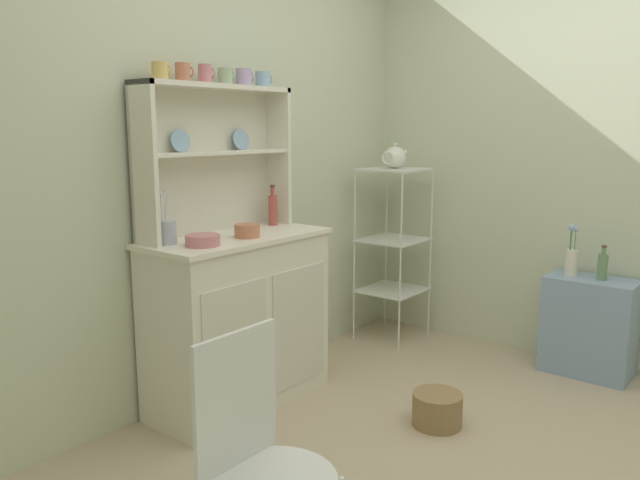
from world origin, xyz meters
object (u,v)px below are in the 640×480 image
object	(u,v)px
hutch_cabinet	(239,318)
flower_vase	(572,258)
wire_chair	(257,452)
side_shelf_blue	(589,326)
cup_gold_0	(160,71)
oil_bottle	(603,266)
porcelain_teapot	(395,157)
bakers_rack	(393,233)
floor_basket	(437,409)
jam_bottle	(273,209)
utensil_jar	(168,231)
bowl_mixing_large	(203,240)
hutch_shelf_unit	(212,148)

from	to	relation	value
hutch_cabinet	flower_vase	distance (m)	1.92
wire_chair	side_shelf_blue	bearing A→B (deg)	14.77
cup_gold_0	flower_vase	world-z (taller)	cup_gold_0
side_shelf_blue	oil_bottle	bearing A→B (deg)	-90.00
oil_bottle	porcelain_teapot	bearing A→B (deg)	97.30
hutch_cabinet	cup_gold_0	distance (m)	1.25
bakers_rack	flower_vase	size ratio (longest dim) A/B	3.82
floor_basket	oil_bottle	bearing A→B (deg)	-20.42
hutch_cabinet	porcelain_teapot	size ratio (longest dim) A/B	4.16
wire_chair	flower_vase	xyz separation A→B (m)	(2.49, -0.08, 0.15)
hutch_cabinet	wire_chair	size ratio (longest dim) A/B	1.14
side_shelf_blue	jam_bottle	distance (m)	1.92
utensil_jar	flower_vase	size ratio (longest dim) A/B	0.81
side_shelf_blue	jam_bottle	xyz separation A→B (m)	(-1.16, 1.37, 0.68)
hutch_cabinet	oil_bottle	size ratio (longest dim) A/B	4.94
bakers_rack	utensil_jar	xyz separation A→B (m)	(-1.71, 0.14, 0.22)
flower_vase	oil_bottle	xyz separation A→B (m)	(0.00, -0.17, -0.02)
side_shelf_blue	wire_chair	bearing A→B (deg)	175.43
hutch_cabinet	bakers_rack	distance (m)	1.38
bakers_rack	wire_chair	distance (m)	2.55
utensil_jar	porcelain_teapot	bearing A→B (deg)	-4.82
bakers_rack	oil_bottle	xyz separation A→B (m)	(0.16, -1.27, -0.07)
oil_bottle	bakers_rack	bearing A→B (deg)	97.24
side_shelf_blue	bowl_mixing_large	xyz separation A→B (m)	(-1.80, 1.21, 0.62)
wire_chair	oil_bottle	distance (m)	2.51
floor_basket	hutch_shelf_unit	bearing A→B (deg)	110.46
hutch_cabinet	wire_chair	xyz separation A→B (m)	(-0.98, -1.09, 0.07)
floor_basket	bowl_mixing_large	xyz separation A→B (m)	(-0.69, 0.85, 0.82)
side_shelf_blue	porcelain_teapot	distance (m)	1.54
side_shelf_blue	jam_bottle	bearing A→B (deg)	130.17
side_shelf_blue	flower_vase	bearing A→B (deg)	90.60
hutch_cabinet	bakers_rack	size ratio (longest dim) A/B	0.85
bakers_rack	bowl_mixing_large	distance (m)	1.65
hutch_shelf_unit	cup_gold_0	size ratio (longest dim) A/B	10.42
hutch_cabinet	flower_vase	xyz separation A→B (m)	(1.51, -1.16, 0.21)
side_shelf_blue	floor_basket	size ratio (longest dim) A/B	2.38
hutch_shelf_unit	floor_basket	size ratio (longest dim) A/B	3.81
wire_chair	jam_bottle	distance (m)	1.83
porcelain_teapot	flower_vase	distance (m)	1.24
jam_bottle	flower_vase	bearing A→B (deg)	-47.24
hutch_shelf_unit	side_shelf_blue	xyz separation A→B (m)	(1.51, -1.45, -1.02)
flower_vase	jam_bottle	bearing A→B (deg)	132.76
wire_chair	jam_bottle	size ratio (longest dim) A/B	3.85
hutch_cabinet	jam_bottle	bearing A→B (deg)	13.60
hutch_cabinet	porcelain_teapot	distance (m)	1.55
porcelain_teapot	flower_vase	xyz separation A→B (m)	(0.16, -1.10, -0.55)
oil_bottle	cup_gold_0	bearing A→B (deg)	141.65
wire_chair	bowl_mixing_large	distance (m)	1.29
wire_chair	bakers_rack	bearing A→B (deg)	42.98
side_shelf_blue	wire_chair	distance (m)	2.51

